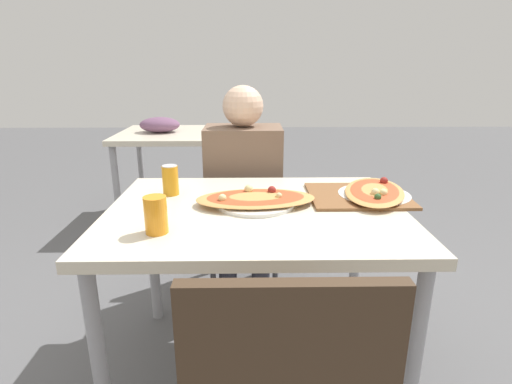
# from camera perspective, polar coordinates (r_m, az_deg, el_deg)

# --- Properties ---
(ground_plane) EXTENTS (14.00, 14.00, 0.00)m
(ground_plane) POSITION_cam_1_polar(r_m,az_deg,el_deg) (1.90, -0.02, -23.64)
(ground_plane) COLOR #59595B
(dining_table) EXTENTS (1.12, 0.85, 0.73)m
(dining_table) POSITION_cam_1_polar(r_m,az_deg,el_deg) (1.54, -0.02, -4.97)
(dining_table) COLOR beige
(dining_table) RESTS_ON ground_plane
(chair_far_seated) EXTENTS (0.40, 0.40, 0.93)m
(chair_far_seated) POSITION_cam_1_polar(r_m,az_deg,el_deg) (2.31, -1.71, -1.05)
(chair_far_seated) COLOR #3F2D1E
(chair_far_seated) RESTS_ON ground_plane
(person_seated) EXTENTS (0.40, 0.30, 1.16)m
(person_seated) POSITION_cam_1_polar(r_m,az_deg,el_deg) (2.15, -1.79, 2.34)
(person_seated) COLOR #2D2D38
(person_seated) RESTS_ON ground_plane
(pizza_main) EXTENTS (0.48, 0.31, 0.06)m
(pizza_main) POSITION_cam_1_polar(r_m,az_deg,el_deg) (1.55, -0.00, -1.06)
(pizza_main) COLOR white
(pizza_main) RESTS_ON dining_table
(soda_can) EXTENTS (0.07, 0.07, 0.12)m
(soda_can) POSITION_cam_1_polar(r_m,az_deg,el_deg) (1.69, -12.13, 1.66)
(soda_can) COLOR orange
(soda_can) RESTS_ON dining_table
(drink_glass) EXTENTS (0.07, 0.07, 0.12)m
(drink_glass) POSITION_cam_1_polar(r_m,az_deg,el_deg) (1.32, -14.12, -3.19)
(drink_glass) COLOR orange
(drink_glass) RESTS_ON dining_table
(serving_tray) EXTENTS (0.40, 0.34, 0.01)m
(serving_tray) POSITION_cam_1_polar(r_m,az_deg,el_deg) (1.69, 14.35, -0.51)
(serving_tray) COLOR brown
(serving_tray) RESTS_ON dining_table
(pizza_second) EXTENTS (0.35, 0.47, 0.06)m
(pizza_second) POSITION_cam_1_polar(r_m,az_deg,el_deg) (1.71, 16.56, -0.06)
(pizza_second) COLOR white
(pizza_second) RESTS_ON dining_table
(background_table) EXTENTS (1.10, 0.80, 0.85)m
(background_table) POSITION_cam_1_polar(r_m,az_deg,el_deg) (3.33, -10.39, 7.48)
(background_table) COLOR beige
(background_table) RESTS_ON ground_plane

